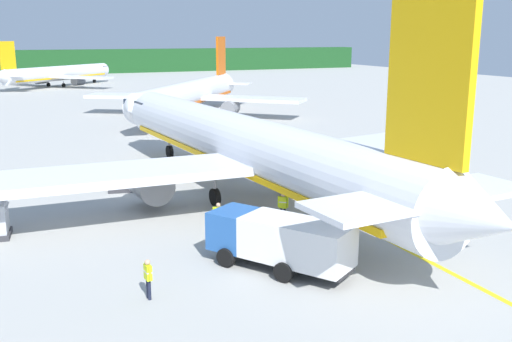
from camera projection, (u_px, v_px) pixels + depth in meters
The scene contains 10 objects.
ground at pixel (9, 147), 56.42m from camera, with size 240.00×320.00×0.20m, color #A8A8A3.
airliner_foreground at pixel (245, 146), 37.93m from camera, with size 34.57×41.74×11.90m.
airliner_mid_apron at pixel (190, 95), 75.52m from camera, with size 25.92×30.28×10.27m.
airliner_far_taxiway at pixel (58, 74), 120.37m from camera, with size 26.36×24.24×9.38m.
service_truck_baggage at pixel (279, 239), 26.37m from camera, with size 5.53×6.91×2.46m.
cargo_container_near at pixel (121, 178), 40.07m from camera, with size 1.98×1.98×1.86m.
crew_marshaller at pixel (148, 276), 23.45m from camera, with size 0.27×0.63×1.70m.
crew_loader_left at pixel (283, 205), 33.03m from camera, with size 0.51×0.46×1.79m.
crew_loader_right at pixel (218, 216), 31.09m from camera, with size 0.62×0.32×1.77m.
apron_guide_line at pixel (326, 208), 36.16m from camera, with size 0.30×60.00×0.01m, color yellow.
Camera 1 is at (-0.38, -12.43, 10.46)m, focal length 40.84 mm.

